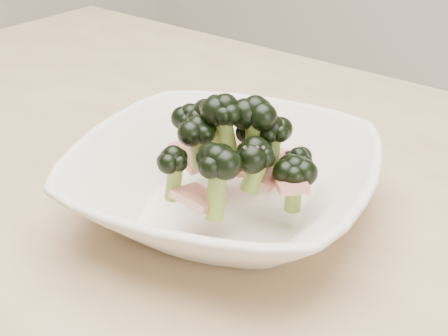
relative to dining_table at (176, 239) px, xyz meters
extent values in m
cube|color=tan|center=(0.00, 0.00, 0.08)|extent=(1.20, 0.80, 0.04)
cylinder|color=tan|center=(-0.55, 0.35, -0.30)|extent=(0.06, 0.06, 0.71)
imported|color=beige|center=(0.11, -0.04, 0.13)|extent=(0.35, 0.35, 0.07)
cylinder|color=olive|center=(0.07, -0.03, 0.16)|extent=(0.02, 0.03, 0.04)
ellipsoid|color=black|center=(0.07, -0.03, 0.19)|extent=(0.04, 0.04, 0.03)
cylinder|color=olive|center=(0.11, -0.04, 0.19)|extent=(0.03, 0.02, 0.04)
ellipsoid|color=black|center=(0.11, -0.04, 0.21)|extent=(0.04, 0.04, 0.03)
cylinder|color=olive|center=(0.09, -0.09, 0.16)|extent=(0.02, 0.02, 0.04)
ellipsoid|color=black|center=(0.09, -0.09, 0.18)|extent=(0.03, 0.03, 0.03)
cylinder|color=olive|center=(0.08, -0.02, 0.16)|extent=(0.01, 0.02, 0.03)
ellipsoid|color=black|center=(0.08, -0.02, 0.18)|extent=(0.03, 0.03, 0.03)
cylinder|color=olive|center=(0.05, 0.00, 0.15)|extent=(0.02, 0.01, 0.04)
ellipsoid|color=black|center=(0.05, 0.00, 0.17)|extent=(0.03, 0.03, 0.03)
cylinder|color=olive|center=(0.09, -0.06, 0.17)|extent=(0.02, 0.02, 0.03)
ellipsoid|color=black|center=(0.09, -0.06, 0.19)|extent=(0.04, 0.04, 0.03)
cylinder|color=olive|center=(0.17, -0.02, 0.14)|extent=(0.02, 0.02, 0.04)
ellipsoid|color=black|center=(0.17, -0.02, 0.16)|extent=(0.04, 0.04, 0.03)
cylinder|color=olive|center=(0.15, 0.01, 0.14)|extent=(0.01, 0.01, 0.03)
ellipsoid|color=black|center=(0.15, 0.01, 0.16)|extent=(0.03, 0.03, 0.03)
cylinder|color=olive|center=(0.14, -0.05, 0.16)|extent=(0.02, 0.02, 0.04)
ellipsoid|color=black|center=(0.14, -0.05, 0.18)|extent=(0.04, 0.04, 0.03)
cylinder|color=olive|center=(0.14, -0.02, 0.16)|extent=(0.02, 0.02, 0.05)
ellipsoid|color=black|center=(0.14, -0.02, 0.19)|extent=(0.04, 0.04, 0.03)
cylinder|color=olive|center=(0.13, -0.02, 0.17)|extent=(0.02, 0.03, 0.06)
ellipsoid|color=black|center=(0.13, -0.02, 0.21)|extent=(0.04, 0.04, 0.03)
cylinder|color=olive|center=(0.13, -0.09, 0.16)|extent=(0.02, 0.03, 0.05)
ellipsoid|color=black|center=(0.13, -0.09, 0.19)|extent=(0.04, 0.04, 0.03)
cylinder|color=olive|center=(0.12, -0.01, 0.16)|extent=(0.02, 0.02, 0.03)
ellipsoid|color=black|center=(0.12, -0.01, 0.18)|extent=(0.03, 0.03, 0.03)
cylinder|color=olive|center=(0.06, -0.02, 0.16)|extent=(0.02, 0.02, 0.03)
ellipsoid|color=black|center=(0.06, -0.02, 0.18)|extent=(0.03, 0.03, 0.03)
cylinder|color=olive|center=(0.09, -0.03, 0.18)|extent=(0.01, 0.02, 0.04)
ellipsoid|color=black|center=(0.09, -0.03, 0.20)|extent=(0.03, 0.03, 0.02)
cylinder|color=olive|center=(0.04, -0.01, 0.15)|extent=(0.02, 0.02, 0.04)
ellipsoid|color=black|center=(0.04, -0.01, 0.18)|extent=(0.04, 0.04, 0.03)
cylinder|color=olive|center=(0.05, -0.01, 0.15)|extent=(0.01, 0.02, 0.03)
ellipsoid|color=black|center=(0.05, -0.01, 0.17)|extent=(0.03, 0.03, 0.03)
cylinder|color=olive|center=(0.08, -0.02, 0.17)|extent=(0.03, 0.02, 0.04)
ellipsoid|color=black|center=(0.08, -0.02, 0.19)|extent=(0.04, 0.04, 0.03)
cube|color=maroon|center=(0.09, -0.01, 0.15)|extent=(0.06, 0.06, 0.02)
cube|color=maroon|center=(0.11, 0.01, 0.13)|extent=(0.05, 0.06, 0.02)
cube|color=maroon|center=(0.07, -0.04, 0.15)|extent=(0.05, 0.05, 0.02)
cube|color=maroon|center=(0.15, -0.02, 0.15)|extent=(0.03, 0.06, 0.01)
cube|color=maroon|center=(0.12, -0.09, 0.14)|extent=(0.04, 0.04, 0.02)
cube|color=maroon|center=(0.17, -0.03, 0.15)|extent=(0.05, 0.05, 0.01)
camera|label=1|loc=(0.42, -0.43, 0.42)|focal=50.00mm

